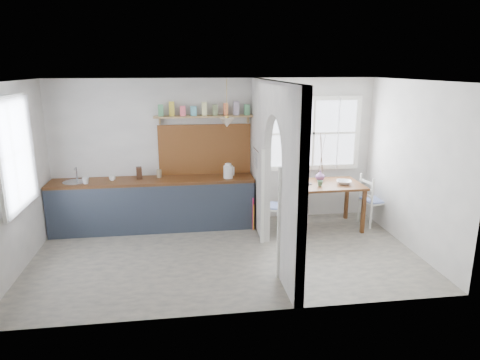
{
  "coord_description": "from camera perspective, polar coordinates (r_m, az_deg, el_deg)",
  "views": [
    {
      "loc": [
        -0.62,
        -5.99,
        2.79
      ],
      "look_at": [
        0.28,
        0.46,
        1.06
      ],
      "focal_mm": 32.0,
      "sensor_mm": 36.0,
      "label": 1
    }
  ],
  "objects": [
    {
      "name": "kitchen_window",
      "position": [
        6.5,
        -28.06,
        3.04
      ],
      "size": [
        0.1,
        1.16,
        1.5
      ],
      "primitive_type": null,
      "color": "white",
      "rests_on": "walls"
    },
    {
      "name": "sink",
      "position": [
        7.75,
        -21.15,
        -0.32
      ],
      "size": [
        0.4,
        0.4,
        0.02
      ],
      "primitive_type": "cylinder",
      "color": "#B2B5BC",
      "rests_on": "counter"
    },
    {
      "name": "mug_b",
      "position": [
        7.63,
        -16.67,
        0.25
      ],
      "size": [
        0.12,
        0.12,
        0.09
      ],
      "primitive_type": "imported",
      "rotation": [
        0.0,
        0.0,
        0.13
      ],
      "color": "silver",
      "rests_on": "counter"
    },
    {
      "name": "kettle",
      "position": [
        7.46,
        -1.59,
        1.25
      ],
      "size": [
        0.25,
        0.21,
        0.26
      ],
      "primitive_type": null,
      "rotation": [
        0.0,
        0.0,
        -0.19
      ],
      "color": "white",
      "rests_on": "counter"
    },
    {
      "name": "chair_right",
      "position": [
        8.1,
        17.51,
        -2.54
      ],
      "size": [
        0.49,
        0.49,
        0.92
      ],
      "primitive_type": null,
      "rotation": [
        0.0,
        0.0,
        1.74
      ],
      "color": "white",
      "rests_on": "floor"
    },
    {
      "name": "utensil_rail",
      "position": [
        7.13,
        2.17,
        4.05
      ],
      "size": [
        0.02,
        0.5,
        0.02
      ],
      "primitive_type": "cylinder",
      "rotation": [
        1.57,
        0.0,
        0.0
      ],
      "color": "#B2B5BC",
      "rests_on": "partition"
    },
    {
      "name": "chair_left",
      "position": [
        7.49,
        4.54,
        -3.45
      ],
      "size": [
        0.52,
        0.52,
        0.88
      ],
      "primitive_type": null,
      "rotation": [
        0.0,
        0.0,
        -1.94
      ],
      "color": "white",
      "rests_on": "floor"
    },
    {
      "name": "plate",
      "position": [
        7.54,
        9.0,
        -0.48
      ],
      "size": [
        0.19,
        0.19,
        0.01
      ],
      "primitive_type": "cylinder",
      "rotation": [
        0.0,
        0.0,
        -0.24
      ],
      "color": "black",
      "rests_on": "dining_table"
    },
    {
      "name": "bowl",
      "position": [
        7.65,
        13.69,
        -0.3
      ],
      "size": [
        0.33,
        0.33,
        0.06
      ],
      "primitive_type": "imported",
      "rotation": [
        0.0,
        0.0,
        -0.32
      ],
      "color": "silver",
      "rests_on": "dining_table"
    },
    {
      "name": "pendant_lamp",
      "position": [
        7.24,
        -1.76,
        7.67
      ],
      "size": [
        0.26,
        0.26,
        0.16
      ],
      "primitive_type": "cone",
      "color": "#F2E3C6",
      "rests_on": "ceiling"
    },
    {
      "name": "counter",
      "position": [
        7.7,
        -11.35,
        -3.06
      ],
      "size": [
        3.5,
        0.6,
        0.9
      ],
      "color": "brown",
      "rests_on": "floor"
    },
    {
      "name": "backsplash",
      "position": [
        7.71,
        -4.7,
        4.08
      ],
      "size": [
        1.65,
        0.03,
        0.9
      ],
      "primitive_type": "cube",
      "color": "brown",
      "rests_on": "walls"
    },
    {
      "name": "dining_table",
      "position": [
        7.74,
        11.04,
        -3.35
      ],
      "size": [
        1.3,
        0.87,
        0.81
      ],
      "primitive_type": null,
      "rotation": [
        0.0,
        0.0,
        0.01
      ],
      "color": "brown",
      "rests_on": "floor"
    },
    {
      "name": "nook_window",
      "position": [
        8.02,
        9.8,
        6.14
      ],
      "size": [
        1.76,
        0.1,
        1.3
      ],
      "primitive_type": null,
      "color": "white",
      "rests_on": "walls"
    },
    {
      "name": "partition",
      "position": [
        6.33,
        4.3,
        2.65
      ],
      "size": [
        0.12,
        3.2,
        2.6
      ],
      "color": "silver",
      "rests_on": "floor"
    },
    {
      "name": "ceiling",
      "position": [
        6.03,
        -2.06,
        13.08
      ],
      "size": [
        5.8,
        3.2,
        0.01
      ],
      "primitive_type": "cube",
      "color": "silver",
      "rests_on": "walls"
    },
    {
      "name": "jar",
      "position": [
        7.65,
        -10.73,
        0.86
      ],
      "size": [
        0.09,
        0.09,
        0.14
      ],
      "primitive_type": "cylinder",
      "rotation": [
        0.0,
        0.0,
        0.04
      ],
      "color": "#988361",
      "rests_on": "counter"
    },
    {
      "name": "mug_a",
      "position": [
        7.54,
        -19.89,
        -0.1
      ],
      "size": [
        0.15,
        0.15,
        0.11
      ],
      "primitive_type": "imported",
      "rotation": [
        0.0,
        0.0,
        0.43
      ],
      "color": "silver",
      "rests_on": "counter"
    },
    {
      "name": "towel_magenta",
      "position": [
        7.51,
        1.75,
        -4.68
      ],
      "size": [
        0.02,
        0.03,
        0.61
      ],
      "primitive_type": "cube",
      "color": "#C52052",
      "rests_on": "counter"
    },
    {
      "name": "walls",
      "position": [
        6.21,
        -1.95,
        1.0
      ],
      "size": [
        5.81,
        3.21,
        2.6
      ],
      "color": "silver",
      "rests_on": "floor"
    },
    {
      "name": "shelf",
      "position": [
        7.53,
        -4.77,
        8.89
      ],
      "size": [
        1.75,
        0.2,
        0.21
      ],
      "color": "#A68253",
      "rests_on": "walls"
    },
    {
      "name": "table_cup",
      "position": [
        7.43,
        10.63,
        -0.45
      ],
      "size": [
        0.13,
        0.13,
        0.09
      ],
      "primitive_type": "imported",
      "rotation": [
        0.0,
        0.0,
        -0.33
      ],
      "color": "#507C56",
      "rests_on": "dining_table"
    },
    {
      "name": "floor",
      "position": [
        6.64,
        -1.85,
        -9.96
      ],
      "size": [
        5.8,
        3.2,
        0.01
      ],
      "primitive_type": "cube",
      "color": "gray",
      "rests_on": "ground"
    },
    {
      "name": "towel_orange",
      "position": [
        7.46,
        1.82,
        -5.01
      ],
      "size": [
        0.02,
        0.03,
        0.46
      ],
      "primitive_type": "cube",
      "color": "orange",
      "rests_on": "counter"
    },
    {
      "name": "knife_block",
      "position": [
        7.62,
        -13.3,
        0.92
      ],
      "size": [
        0.11,
        0.14,
        0.2
      ],
      "primitive_type": "cube",
      "rotation": [
        0.0,
        0.0,
        0.13
      ],
      "color": "#33180F",
      "rests_on": "counter"
    },
    {
      "name": "vase",
      "position": [
        7.81,
        10.62,
        0.6
      ],
      "size": [
        0.21,
        0.21,
        0.17
      ],
      "primitive_type": "imported",
      "rotation": [
        0.0,
        0.0,
        0.35
      ],
      "color": "#794A84",
      "rests_on": "dining_table"
    }
  ]
}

